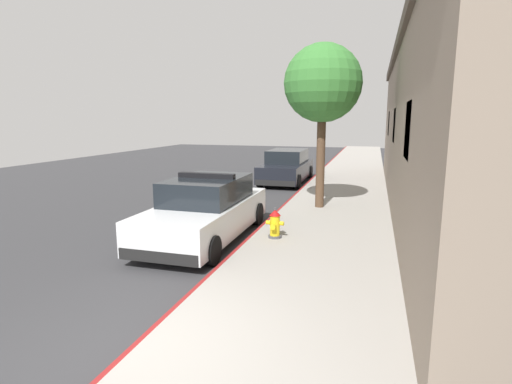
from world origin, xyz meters
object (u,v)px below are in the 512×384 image
Objects in this scene: police_cruiser at (206,210)px; parked_car_silver_ahead at (287,167)px; fire_hydrant at (275,224)px; street_tree at (323,84)px.

police_cruiser is 9.71m from parked_car_silver_ahead.
fire_hydrant is at bearing -79.63° from parked_car_silver_ahead.
fire_hydrant is at bearing 2.53° from police_cruiser.
parked_car_silver_ahead is 9.79m from fire_hydrant.
parked_car_silver_ahead is 7.09m from street_tree.
parked_car_silver_ahead is at bearing 112.03° from street_tree.
street_tree is at bearing 81.39° from fire_hydrant.
street_tree is at bearing -67.97° from parked_car_silver_ahead.
police_cruiser reaches higher than parked_car_silver_ahead.
police_cruiser reaches higher than fire_hydrant.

